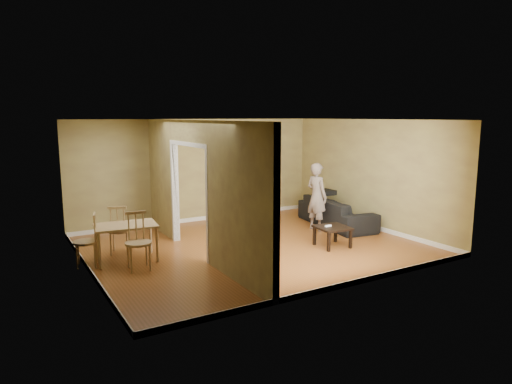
{
  "coord_description": "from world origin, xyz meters",
  "views": [
    {
      "loc": [
        -4.58,
        -7.93,
        2.68
      ],
      "look_at": [
        0.2,
        0.2,
        1.1
      ],
      "focal_mm": 32.0,
      "sensor_mm": 36.0,
      "label": 1
    }
  ],
  "objects_px": {
    "person": "(317,191)",
    "chair_near": "(138,241)",
    "chair_far": "(120,229)",
    "sofa": "(337,208)",
    "dining_table": "(126,229)",
    "bookshelf": "(241,179)",
    "chair_left": "(86,240)",
    "coffee_table": "(332,230)"
  },
  "relations": [
    {
      "from": "person",
      "to": "chair_near",
      "type": "distance_m",
      "value": 4.52
    },
    {
      "from": "chair_near",
      "to": "chair_far",
      "type": "relative_size",
      "value": 1.04
    },
    {
      "from": "sofa",
      "to": "dining_table",
      "type": "height_order",
      "value": "sofa"
    },
    {
      "from": "bookshelf",
      "to": "chair_left",
      "type": "height_order",
      "value": "bookshelf"
    },
    {
      "from": "chair_far",
      "to": "coffee_table",
      "type": "bearing_deg",
      "value": 178.93
    },
    {
      "from": "bookshelf",
      "to": "coffee_table",
      "type": "height_order",
      "value": "bookshelf"
    },
    {
      "from": "person",
      "to": "chair_far",
      "type": "height_order",
      "value": "person"
    },
    {
      "from": "sofa",
      "to": "chair_near",
      "type": "distance_m",
      "value": 5.2
    },
    {
      "from": "coffee_table",
      "to": "chair_near",
      "type": "xyz_separation_m",
      "value": [
        -3.86,
        0.62,
        0.15
      ]
    },
    {
      "from": "bookshelf",
      "to": "dining_table",
      "type": "height_order",
      "value": "bookshelf"
    },
    {
      "from": "coffee_table",
      "to": "chair_far",
      "type": "relative_size",
      "value": 0.65
    },
    {
      "from": "sofa",
      "to": "coffee_table",
      "type": "xyz_separation_m",
      "value": [
        -1.28,
        -1.39,
        -0.09
      ]
    },
    {
      "from": "sofa",
      "to": "chair_far",
      "type": "bearing_deg",
      "value": 93.66
    },
    {
      "from": "chair_far",
      "to": "person",
      "type": "bearing_deg",
      "value": -162.61
    },
    {
      "from": "sofa",
      "to": "person",
      "type": "bearing_deg",
      "value": 105.16
    },
    {
      "from": "person",
      "to": "chair_near",
      "type": "xyz_separation_m",
      "value": [
        -4.45,
        -0.68,
        -0.43
      ]
    },
    {
      "from": "chair_near",
      "to": "sofa",
      "type": "bearing_deg",
      "value": 15.05
    },
    {
      "from": "dining_table",
      "to": "chair_far",
      "type": "distance_m",
      "value": 0.55
    },
    {
      "from": "person",
      "to": "bookshelf",
      "type": "height_order",
      "value": "bookshelf"
    },
    {
      "from": "dining_table",
      "to": "sofa",
      "type": "bearing_deg",
      "value": 1.74
    },
    {
      "from": "person",
      "to": "coffee_table",
      "type": "height_order",
      "value": "person"
    },
    {
      "from": "sofa",
      "to": "bookshelf",
      "type": "bearing_deg",
      "value": 44.75
    },
    {
      "from": "sofa",
      "to": "person",
      "type": "distance_m",
      "value": 0.85
    },
    {
      "from": "sofa",
      "to": "dining_table",
      "type": "distance_m",
      "value": 5.2
    },
    {
      "from": "bookshelf",
      "to": "person",
      "type": "bearing_deg",
      "value": -68.23
    },
    {
      "from": "bookshelf",
      "to": "chair_far",
      "type": "height_order",
      "value": "bookshelf"
    },
    {
      "from": "person",
      "to": "bookshelf",
      "type": "bearing_deg",
      "value": 14.74
    },
    {
      "from": "coffee_table",
      "to": "chair_left",
      "type": "bearing_deg",
      "value": 164.8
    },
    {
      "from": "person",
      "to": "dining_table",
      "type": "bearing_deg",
      "value": 83.84
    },
    {
      "from": "person",
      "to": "chair_far",
      "type": "xyz_separation_m",
      "value": [
        -4.49,
        0.47,
        -0.45
      ]
    },
    {
      "from": "chair_left",
      "to": "chair_far",
      "type": "relative_size",
      "value": 0.99
    },
    {
      "from": "coffee_table",
      "to": "dining_table",
      "type": "distance_m",
      "value": 4.11
    },
    {
      "from": "sofa",
      "to": "chair_near",
      "type": "relative_size",
      "value": 2.3
    },
    {
      "from": "sofa",
      "to": "chair_left",
      "type": "distance_m",
      "value": 5.91
    },
    {
      "from": "dining_table",
      "to": "chair_left",
      "type": "height_order",
      "value": "chair_left"
    },
    {
      "from": "person",
      "to": "chair_far",
      "type": "distance_m",
      "value": 4.54
    },
    {
      "from": "dining_table",
      "to": "bookshelf",
      "type": "bearing_deg",
      "value": 31.4
    },
    {
      "from": "bookshelf",
      "to": "chair_near",
      "type": "bearing_deg",
      "value": -141.7
    },
    {
      "from": "coffee_table",
      "to": "chair_far",
      "type": "height_order",
      "value": "chair_far"
    },
    {
      "from": "chair_near",
      "to": "chair_far",
      "type": "distance_m",
      "value": 1.15
    },
    {
      "from": "chair_near",
      "to": "chair_far",
      "type": "height_order",
      "value": "chair_near"
    },
    {
      "from": "bookshelf",
      "to": "chair_near",
      "type": "xyz_separation_m",
      "value": [
        -3.59,
        -2.83,
        -0.51
      ]
    }
  ]
}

